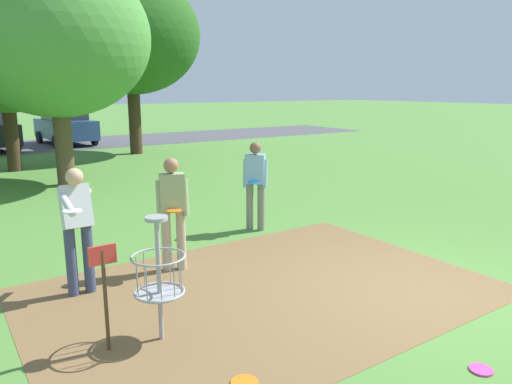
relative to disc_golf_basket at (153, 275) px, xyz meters
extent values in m
plane|color=#518438|center=(3.50, -0.92, -0.75)|extent=(160.00, 160.00, 0.00)
cube|color=brown|center=(1.71, 0.40, -0.75)|extent=(6.02, 4.17, 0.01)
cylinder|color=#9E9EA3|center=(0.06, -0.01, -0.08)|extent=(0.05, 0.05, 1.35)
cylinder|color=#9E9EA3|center=(0.06, -0.01, 0.62)|extent=(0.24, 0.24, 0.04)
torus|color=#9E9EA3|center=(0.06, -0.01, 0.20)|extent=(0.58, 0.58, 0.02)
torus|color=#9E9EA3|center=(0.06, -0.01, -0.20)|extent=(0.55, 0.55, 0.03)
cylinder|color=#9E9EA3|center=(0.06, -0.01, -0.22)|extent=(0.48, 0.48, 0.02)
cylinder|color=gray|center=(0.30, -0.01, 0.00)|extent=(0.01, 0.01, 0.40)
cylinder|color=gray|center=(0.25, 0.13, 0.00)|extent=(0.01, 0.01, 0.40)
cylinder|color=gray|center=(0.13, 0.22, 0.00)|extent=(0.01, 0.01, 0.40)
cylinder|color=gray|center=(-0.01, 0.22, 0.00)|extent=(0.01, 0.01, 0.40)
cylinder|color=gray|center=(-0.13, 0.13, 0.00)|extent=(0.01, 0.01, 0.40)
cylinder|color=gray|center=(-0.18, -0.01, 0.00)|extent=(0.01, 0.01, 0.40)
cylinder|color=gray|center=(-0.13, -0.15, 0.00)|extent=(0.01, 0.01, 0.40)
cylinder|color=gray|center=(-0.01, -0.24, 0.00)|extent=(0.01, 0.01, 0.40)
cylinder|color=gray|center=(0.13, -0.24, 0.00)|extent=(0.01, 0.01, 0.40)
cylinder|color=gray|center=(0.25, -0.15, 0.00)|extent=(0.01, 0.01, 0.40)
cylinder|color=#4C3823|center=(-0.49, 0.09, -0.20)|extent=(0.04, 0.04, 1.10)
cube|color=red|center=(-0.49, 0.09, 0.30)|extent=(0.28, 0.03, 0.20)
cylinder|color=tan|center=(1.16, 1.77, -0.29)|extent=(0.14, 0.14, 0.92)
cylinder|color=tan|center=(0.95, 1.85, -0.29)|extent=(0.14, 0.14, 0.92)
cube|color=#93A875|center=(1.06, 1.81, 0.45)|extent=(0.41, 0.33, 0.56)
sphere|color=#9E7051|center=(1.06, 1.81, 0.85)|extent=(0.22, 0.22, 0.22)
cylinder|color=#93A875|center=(1.23, 1.73, 0.36)|extent=(0.14, 0.19, 0.55)
cylinder|color=#93A875|center=(0.87, 1.85, 0.36)|extent=(0.14, 0.19, 0.55)
cylinder|color=orange|center=(1.00, 1.64, 0.22)|extent=(0.22, 0.22, 0.02)
cylinder|color=slate|center=(3.32, 2.77, -0.29)|extent=(0.14, 0.14, 0.92)
cylinder|color=slate|center=(3.16, 2.93, -0.29)|extent=(0.14, 0.14, 0.92)
cube|color=#84B7D1|center=(3.24, 2.85, 0.45)|extent=(0.41, 0.41, 0.56)
sphere|color=brown|center=(3.24, 2.85, 0.85)|extent=(0.22, 0.22, 0.22)
cylinder|color=#84B7D1|center=(3.36, 2.70, 0.36)|extent=(0.18, 0.18, 0.55)
cylinder|color=#84B7D1|center=(3.10, 2.97, 0.36)|extent=(0.18, 0.18, 0.55)
cylinder|color=#1E93DB|center=(3.11, 2.73, 0.22)|extent=(0.22, 0.22, 0.02)
cylinder|color=#384260|center=(-0.23, 1.70, -0.29)|extent=(0.14, 0.14, 0.92)
cylinder|color=#384260|center=(-0.45, 1.71, -0.29)|extent=(0.14, 0.14, 0.92)
cube|color=silver|center=(-0.34, 1.71, 0.45)|extent=(0.37, 0.39, 0.60)
sphere|color=tan|center=(-0.34, 1.65, 0.85)|extent=(0.22, 0.22, 0.22)
cylinder|color=silver|center=(-0.51, 1.41, 0.56)|extent=(0.10, 0.59, 0.21)
cylinder|color=white|center=(-0.51, 1.13, 0.53)|extent=(0.22, 0.22, 0.02)
cylinder|color=silver|center=(-0.17, 1.88, 0.49)|extent=(0.10, 0.48, 0.37)
cylinder|color=orange|center=(0.36, -1.22, -0.74)|extent=(0.26, 0.26, 0.02)
cylinder|color=#E53D99|center=(2.39, -2.33, -0.74)|extent=(0.22, 0.22, 0.02)
cylinder|color=#422D1E|center=(5.35, 14.92, 0.60)|extent=(0.50, 0.50, 2.71)
ellipsoid|color=#285B1E|center=(5.35, 14.92, 4.05)|extent=(5.58, 5.58, 4.74)
cylinder|color=brown|center=(1.28, 9.51, 0.32)|extent=(0.48, 0.48, 2.16)
ellipsoid|color=#4C8E3D|center=(1.28, 9.51, 3.30)|extent=(5.05, 5.05, 4.30)
cylinder|color=#422D1E|center=(0.43, 13.01, 0.30)|extent=(0.44, 0.44, 2.10)
ellipsoid|color=#428433|center=(0.43, 13.01, 2.82)|extent=(3.91, 3.91, 3.33)
cube|color=#4C4C51|center=(3.50, 20.37, -0.75)|extent=(36.00, 6.00, 0.01)
cylinder|color=black|center=(1.31, 18.51, -0.45)|extent=(0.29, 0.62, 0.60)
cube|color=#2D4784|center=(3.74, 20.16, 0.00)|extent=(2.18, 4.35, 0.90)
cube|color=#2D333D|center=(3.74, 20.16, 0.77)|extent=(1.78, 2.32, 0.64)
cylinder|color=black|center=(2.72, 21.38, -0.45)|extent=(0.23, 0.61, 0.60)
cylinder|color=black|center=(4.52, 21.54, -0.45)|extent=(0.23, 0.61, 0.60)
cylinder|color=black|center=(2.97, 18.78, -0.45)|extent=(0.23, 0.61, 0.60)
cylinder|color=black|center=(4.76, 18.95, -0.45)|extent=(0.23, 0.61, 0.60)
camera|label=1|loc=(-1.78, -4.58, 1.94)|focal=33.70mm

